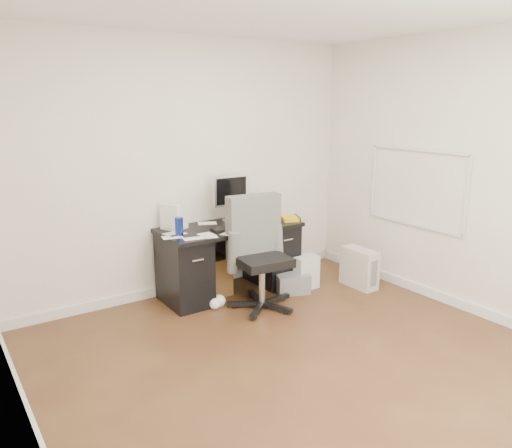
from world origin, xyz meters
The scene contains 18 objects.
ground centered at (0.00, 0.00, 0.00)m, with size 4.00×4.00×0.00m, color #462616.
room_shell centered at (0.03, 0.03, 1.66)m, with size 4.02×4.02×2.71m.
desk centered at (0.30, 1.65, 0.40)m, with size 1.50×0.70×0.75m.
loose_papers centered at (0.10, 1.60, 0.75)m, with size 1.10×0.60×0.00m, color white, non-canonical shape.
lcd_monitor centered at (0.41, 1.81, 1.01)m, with size 0.41×0.24×0.52m, color silver, non-canonical shape.
keyboard centered at (0.24, 1.51, 0.76)m, with size 0.44×0.15×0.02m, color black.
computer_mouse centered at (0.76, 1.63, 0.78)m, with size 0.06×0.06×0.06m, color silver.
travel_mug centered at (-0.32, 1.59, 0.84)m, with size 0.08×0.08×0.18m, color navy.
white_binder centered at (-0.30, 1.83, 0.89)m, with size 0.11×0.23×0.27m, color white.
magazine_file centered at (0.92, 1.79, 0.87)m, with size 0.10×0.21×0.24m, color #A98952.
pen_cup centered at (0.78, 1.77, 0.88)m, with size 0.11×0.11×0.26m, color brown, non-canonical shape.
yellow_book centered at (0.99, 1.49, 0.77)m, with size 0.18×0.24×0.04m, color gold.
paper_remote centered at (0.35, 1.39, 0.76)m, with size 0.27×0.22×0.02m, color white, non-canonical shape.
office_chair centered at (0.34, 1.10, 0.57)m, with size 0.64×0.64×1.13m, color #4A4C4A, non-canonical shape.
pc_tower centered at (1.59, 0.98, 0.22)m, with size 0.19×0.44×0.44m, color #B8B3A6.
shopping_bag centered at (1.05, 1.25, 0.19)m, with size 0.28×0.20×0.37m, color silver.
wicker_basket centered at (0.05, 1.74, 0.21)m, with size 0.42×0.42×0.42m, color #503518.
desk_printer centered at (0.86, 1.27, 0.10)m, with size 0.35×0.29×0.21m, color slate.
Camera 1 is at (-2.36, -2.77, 2.06)m, focal length 35.00 mm.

